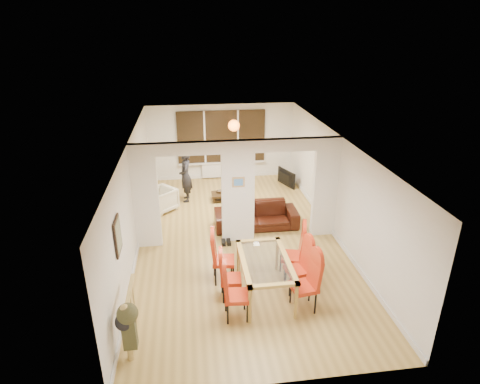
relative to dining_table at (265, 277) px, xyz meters
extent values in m
cube|color=#B18F47|center=(-0.25, 2.29, -0.40)|extent=(5.00, 9.00, 0.01)
cube|color=white|center=(-0.25, 2.29, 0.90)|extent=(5.00, 0.18, 2.60)
cube|color=black|center=(-0.25, 6.73, 1.10)|extent=(3.00, 0.08, 1.80)
cube|color=white|center=(-0.25, 6.69, -0.10)|extent=(1.40, 0.08, 0.50)
sphere|color=orange|center=(0.05, 5.59, 1.75)|extent=(0.36, 0.36, 0.36)
cube|color=gray|center=(-2.72, -0.11, 1.20)|extent=(0.04, 0.52, 0.67)
cube|color=#4C8CD8|center=(-0.25, 2.19, 1.20)|extent=(0.30, 0.03, 0.25)
imported|color=black|center=(0.33, 2.92, -0.08)|extent=(2.22, 0.88, 0.65)
imported|color=beige|center=(-2.25, 4.28, -0.06)|extent=(1.04, 1.05, 0.68)
imported|color=black|center=(-1.52, 4.91, 0.40)|extent=(0.59, 0.39, 1.61)
imported|color=black|center=(1.75, 5.69, -0.13)|extent=(0.93, 0.46, 0.55)
cylinder|color=#143F19|center=(-0.29, 4.73, -0.04)|extent=(0.06, 0.06, 0.25)
imported|color=#322211|center=(-0.48, 4.85, -0.14)|extent=(0.22, 0.22, 0.05)
camera|label=1|loc=(-1.38, -6.61, 4.70)|focal=30.00mm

